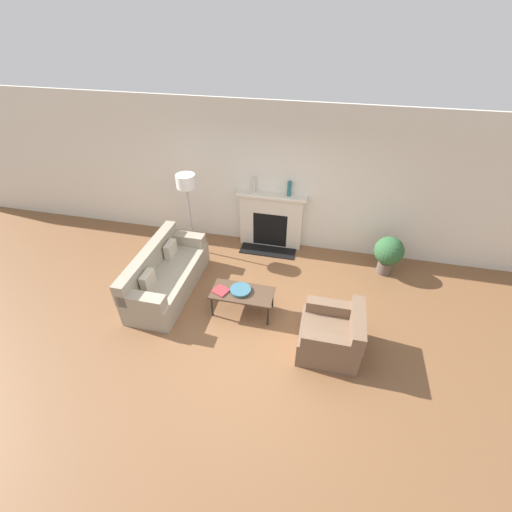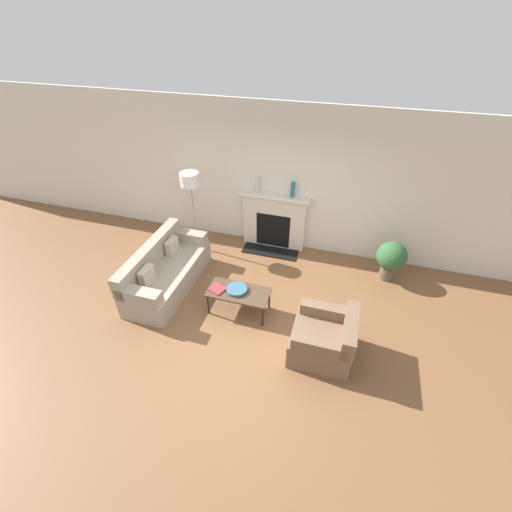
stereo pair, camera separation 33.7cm
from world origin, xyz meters
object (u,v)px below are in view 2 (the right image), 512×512
(bowl, at_px, (237,289))
(floor_lamp, at_px, (191,187))
(mantel_vase_center_left, at_px, (293,190))
(potted_plant, at_px, (391,258))
(book, at_px, (217,289))
(coffee_table, at_px, (239,293))
(armchair_near, at_px, (325,339))
(fireplace, at_px, (274,222))
(mantel_vase_left, at_px, (258,184))
(couch, at_px, (166,272))

(bowl, distance_m, floor_lamp, 2.27)
(floor_lamp, xyz_separation_m, mantel_vase_center_left, (1.87, 0.58, -0.07))
(potted_plant, bearing_deg, mantel_vase_center_left, 167.15)
(bowl, distance_m, potted_plant, 2.93)
(book, xyz_separation_m, mantel_vase_center_left, (0.76, 2.14, 0.90))
(coffee_table, height_order, book, book)
(floor_lamp, distance_m, potted_plant, 3.98)
(armchair_near, xyz_separation_m, potted_plant, (0.92, 2.10, 0.16))
(fireplace, bearing_deg, mantel_vase_center_left, 2.36)
(coffee_table, xyz_separation_m, bowl, (-0.04, 0.02, 0.07))
(mantel_vase_center_left, distance_m, potted_plant, 2.23)
(bowl, height_order, mantel_vase_center_left, mantel_vase_center_left)
(armchair_near, bearing_deg, fireplace, -150.93)
(coffee_table, height_order, mantel_vase_left, mantel_vase_left)
(fireplace, height_order, book, fireplace)
(potted_plant, bearing_deg, armchair_near, -113.65)
(fireplace, xyz_separation_m, bowl, (-0.10, -2.06, -0.12))
(fireplace, xyz_separation_m, book, (-0.42, -2.13, -0.14))
(couch, height_order, mantel_vase_center_left, mantel_vase_center_left)
(armchair_near, height_order, floor_lamp, floor_lamp)
(couch, xyz_separation_m, floor_lamp, (0.02, 1.28, 1.09))
(armchair_near, xyz_separation_m, mantel_vase_center_left, (-1.07, 2.56, 1.04))
(mantel_vase_left, relative_size, mantel_vase_center_left, 1.09)
(bowl, relative_size, mantel_vase_left, 1.06)
(coffee_table, xyz_separation_m, mantel_vase_left, (-0.30, 2.09, 0.96))
(coffee_table, relative_size, potted_plant, 1.31)
(armchair_near, xyz_separation_m, bowl, (-1.52, 0.49, 0.16))
(fireplace, bearing_deg, bowl, -92.91)
(coffee_table, bearing_deg, mantel_vase_center_left, 78.93)
(couch, height_order, armchair_near, couch)
(book, bearing_deg, bowl, 35.34)
(coffee_table, relative_size, bowl, 2.96)
(mantel_vase_left, height_order, potted_plant, mantel_vase_left)
(fireplace, distance_m, couch, 2.42)
(armchair_near, distance_m, bowl, 1.60)
(couch, xyz_separation_m, coffee_table, (1.48, -0.24, 0.08))
(couch, xyz_separation_m, armchair_near, (2.96, -0.70, -0.02))
(book, relative_size, floor_lamp, 0.18)
(coffee_table, relative_size, floor_lamp, 0.60)
(couch, bearing_deg, book, -104.37)
(floor_lamp, bearing_deg, book, -54.78)
(couch, bearing_deg, mantel_vase_center_left, -45.55)
(bowl, xyz_separation_m, mantel_vase_center_left, (0.44, 2.07, 0.88))
(bowl, height_order, floor_lamp, floor_lamp)
(bowl, height_order, book, bowl)
(couch, bearing_deg, bowl, -98.53)
(couch, xyz_separation_m, mantel_vase_left, (1.19, 1.85, 1.04))
(mantel_vase_center_left, bearing_deg, couch, -135.55)
(book, bearing_deg, potted_plant, 53.87)
(floor_lamp, bearing_deg, mantel_vase_center_left, 17.13)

